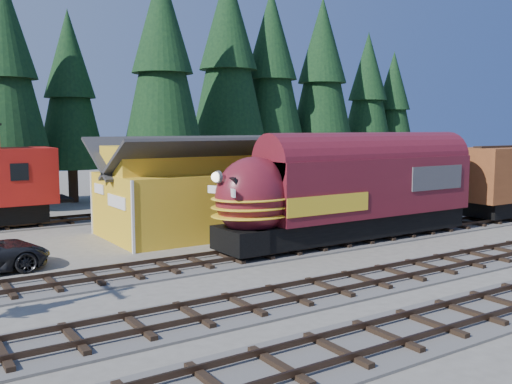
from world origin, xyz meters
TOP-DOWN VIEW (x-y plane):
  - ground at (0.00, 0.00)m, footprint 120.00×120.00m
  - track_siding at (10.00, 4.00)m, footprint 68.00×3.20m
  - track_spur at (-10.00, 18.00)m, footprint 32.00×3.20m
  - depot at (-0.00, 10.50)m, footprint 12.80×7.00m
  - conifer_backdrop at (4.85, 25.34)m, footprint 78.32×23.55m
  - locomotive at (3.71, 4.00)m, footprint 15.35×3.05m

SIDE VIEW (x-z plane):
  - ground at x=0.00m, z-range 0.00..0.00m
  - track_siding at x=10.00m, z-range -0.11..0.22m
  - track_spur at x=-10.00m, z-range -0.11..0.22m
  - locomotive at x=3.71m, z-range 0.37..4.54m
  - depot at x=0.00m, z-range 0.31..5.61m
  - conifer_backdrop at x=4.85m, z-range 1.57..19.06m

